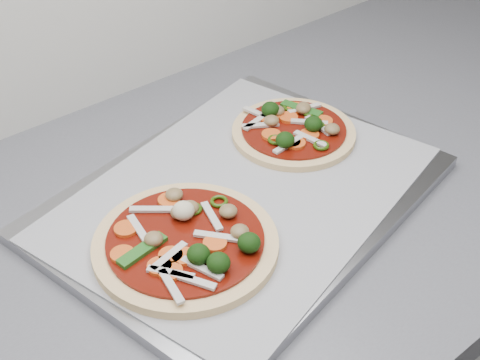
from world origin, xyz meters
TOP-DOWN VIEW (x-y plane):
  - base_cabinet at (0.00, 1.30)m, footprint 3.60×0.60m
  - baking_tray at (-0.65, 1.30)m, footprint 0.50×0.41m
  - parchment at (-0.65, 1.30)m, footprint 0.49×0.41m
  - pizza_left at (-0.75, 1.26)m, footprint 0.24×0.24m
  - pizza_right at (-0.52, 1.34)m, footprint 0.17×0.17m

SIDE VIEW (x-z plane):
  - base_cabinet at x=0.00m, z-range 0.00..0.86m
  - baking_tray at x=-0.65m, z-range 0.90..0.91m
  - parchment at x=-0.65m, z-range 0.91..0.92m
  - pizza_right at x=-0.52m, z-range 0.91..0.94m
  - pizza_left at x=-0.75m, z-range 0.91..0.94m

